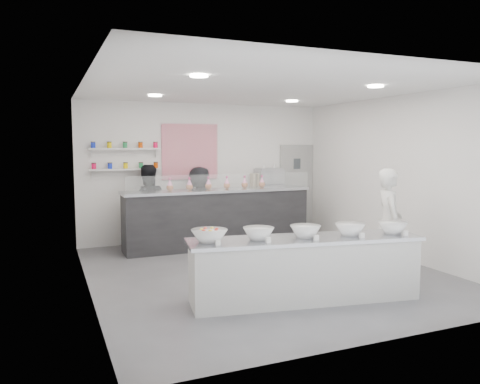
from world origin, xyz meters
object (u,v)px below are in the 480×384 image
object	(u,v)px
prep_counter	(305,269)
woman_prep	(389,222)
staff_left	(147,206)
espresso_ledge	(272,212)
staff_right	(200,205)
espresso_machine	(269,179)
back_bar	(218,218)

from	to	relation	value
prep_counter	woman_prep	world-z (taller)	woman_prep
prep_counter	staff_left	distance (m)	4.33
espresso_ledge	staff_left	world-z (taller)	staff_left
woman_prep	staff_right	bearing A→B (deg)	53.81
prep_counter	espresso_machine	bearing A→B (deg)	79.27
prep_counter	staff_right	bearing A→B (deg)	102.09
espresso_machine	prep_counter	bearing A→B (deg)	-110.10
espresso_machine	staff_left	bearing A→B (deg)	-176.39
espresso_ledge	staff_left	xyz separation A→B (m)	(-2.93, -0.18, 0.31)
espresso_ledge	espresso_machine	world-z (taller)	espresso_machine
espresso_machine	staff_left	distance (m)	2.90
espresso_ledge	woman_prep	size ratio (longest dim) A/B	0.85
prep_counter	back_bar	size ratio (longest dim) A/B	0.82
espresso_ledge	woman_prep	bearing A→B (deg)	-86.69
prep_counter	staff_left	world-z (taller)	staff_left
back_bar	espresso_ledge	size ratio (longest dim) A/B	2.63
prep_counter	woman_prep	xyz separation A→B (m)	(1.86, 0.54, 0.43)
prep_counter	staff_left	xyz separation A→B (m)	(-1.29, 4.11, 0.42)
prep_counter	staff_left	bearing A→B (deg)	116.75
woman_prep	staff_left	distance (m)	4.76
staff_right	staff_left	bearing A→B (deg)	-28.48
back_bar	espresso_machine	bearing A→B (deg)	24.54
espresso_machine	woman_prep	distance (m)	3.79
espresso_ledge	espresso_machine	distance (m)	0.78
woman_prep	espresso_ledge	bearing A→B (deg)	26.62
woman_prep	staff_right	size ratio (longest dim) A/B	1.05
prep_counter	staff_left	size ratio (longest dim) A/B	1.86
espresso_machine	staff_right	world-z (taller)	staff_right
staff_left	espresso_machine	bearing A→B (deg)	-172.55
back_bar	espresso_machine	size ratio (longest dim) A/B	6.42
espresso_ledge	staff_right	size ratio (longest dim) A/B	0.89
staff_right	espresso_ledge	bearing A→B (deg)	164.09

